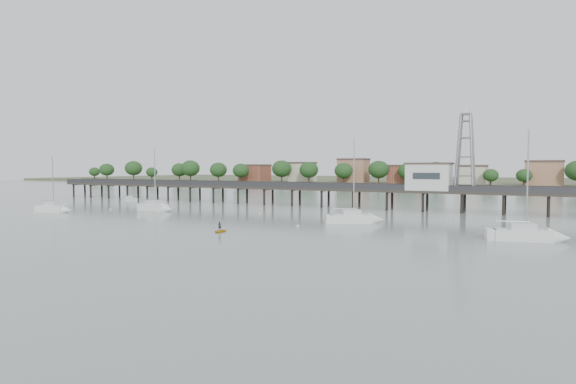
% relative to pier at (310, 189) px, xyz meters
% --- Properties ---
extents(ground_plane, '(500.00, 500.00, 0.00)m').
position_rel_pier_xyz_m(ground_plane, '(0.00, -60.00, -3.79)').
color(ground_plane, slate).
rests_on(ground_plane, ground).
extents(pier, '(150.00, 5.00, 5.50)m').
position_rel_pier_xyz_m(pier, '(0.00, 0.00, 0.00)').
color(pier, '#2D2823').
rests_on(pier, ground).
extents(pier_building, '(8.40, 5.40, 5.30)m').
position_rel_pier_xyz_m(pier_building, '(25.00, 0.00, 2.87)').
color(pier_building, silver).
rests_on(pier_building, ground).
extents(lattice_tower, '(3.20, 3.20, 15.50)m').
position_rel_pier_xyz_m(lattice_tower, '(31.50, 0.00, 7.31)').
color(lattice_tower, slate).
rests_on(lattice_tower, ground).
extents(sailboat_b, '(7.80, 2.66, 12.76)m').
position_rel_pier_xyz_m(sailboat_b, '(-21.11, -23.87, -3.15)').
color(sailboat_b, white).
rests_on(sailboat_b, ground).
extents(sailboat_c, '(8.15, 6.58, 13.58)m').
position_rel_pier_xyz_m(sailboat_c, '(19.74, -24.65, -3.15)').
color(sailboat_c, white).
rests_on(sailboat_c, ground).
extents(sailboat_d, '(8.50, 4.34, 13.50)m').
position_rel_pier_xyz_m(sailboat_d, '(43.41, -32.38, -3.15)').
color(sailboat_d, white).
rests_on(sailboat_d, ground).
extents(sailboat_a, '(6.80, 3.63, 10.96)m').
position_rel_pier_xyz_m(sailboat_a, '(-35.84, -34.98, -3.14)').
color(sailboat_a, white).
rests_on(sailboat_a, ground).
extents(white_tender, '(4.11, 2.67, 1.48)m').
position_rel_pier_xyz_m(white_tender, '(-45.22, -7.57, -3.34)').
color(white_tender, white).
rests_on(white_tender, ground).
extents(yellow_dinghy, '(1.66, 0.56, 2.28)m').
position_rel_pier_xyz_m(yellow_dinghy, '(7.07, -42.89, -3.79)').
color(yellow_dinghy, gold).
rests_on(yellow_dinghy, ground).
extents(dinghy_occupant, '(0.84, 1.21, 0.27)m').
position_rel_pier_xyz_m(dinghy_occupant, '(7.07, -42.89, -3.79)').
color(dinghy_occupant, black).
rests_on(dinghy_occupant, ground).
extents(mooring_buoys, '(76.93, 23.06, 0.39)m').
position_rel_pier_xyz_m(mooring_buoys, '(8.38, -24.98, -3.71)').
color(mooring_buoys, beige).
rests_on(mooring_buoys, ground).
extents(far_shore, '(500.00, 170.00, 10.40)m').
position_rel_pier_xyz_m(far_shore, '(0.36, 179.58, -2.85)').
color(far_shore, '#475133').
rests_on(far_shore, ground).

